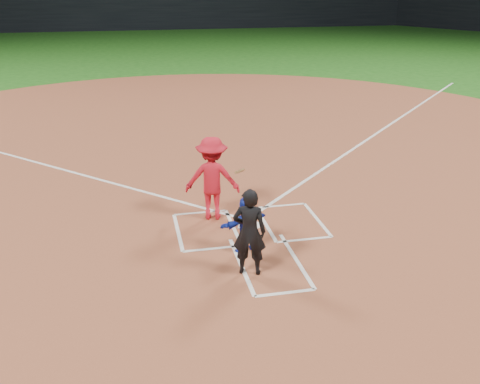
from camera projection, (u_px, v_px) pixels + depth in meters
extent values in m
plane|color=#1C5816|center=(249.00, 226.00, 11.91)|extent=(120.00, 120.00, 0.00)
cylinder|color=brown|center=(208.00, 147.00, 17.34)|extent=(28.00, 28.00, 0.01)
cube|color=black|center=(145.00, 13.00, 54.82)|extent=(80.00, 1.20, 3.20)
cylinder|color=white|center=(249.00, 225.00, 11.90)|extent=(0.60, 0.60, 0.02)
imported|color=#1429A9|center=(246.00, 225.00, 10.60)|extent=(1.12, 0.73, 1.16)
imported|color=black|center=(249.00, 232.00, 9.71)|extent=(0.71, 0.57, 1.68)
cube|color=white|center=(200.00, 213.00, 12.54)|extent=(1.22, 0.08, 0.01)
cube|color=white|center=(213.00, 249.00, 10.88)|extent=(1.22, 0.08, 0.01)
cube|color=white|center=(233.00, 227.00, 11.83)|extent=(0.08, 1.83, 0.01)
cube|color=white|center=(178.00, 232.00, 11.59)|extent=(0.08, 1.83, 0.01)
cube|color=white|center=(280.00, 206.00, 12.92)|extent=(1.22, 0.08, 0.01)
cube|color=white|center=(304.00, 239.00, 11.26)|extent=(1.22, 0.08, 0.01)
cube|color=white|center=(266.00, 224.00, 11.97)|extent=(0.08, 1.83, 0.01)
cube|color=white|center=(317.00, 219.00, 12.21)|extent=(0.08, 1.83, 0.01)
cube|color=white|center=(241.00, 265.00, 10.25)|extent=(0.08, 2.20, 0.01)
cube|color=white|center=(296.00, 259.00, 10.46)|extent=(0.08, 2.20, 0.01)
cube|color=white|center=(285.00, 293.00, 9.36)|extent=(1.10, 0.08, 0.01)
cube|color=white|center=(390.00, 125.00, 19.94)|extent=(14.21, 14.21, 0.01)
imported|color=red|center=(212.00, 178.00, 11.95)|extent=(1.36, 0.97, 1.91)
cylinder|color=brown|center=(240.00, 171.00, 11.86)|extent=(0.40, 0.79, 0.28)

